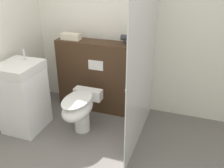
% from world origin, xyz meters
% --- Properties ---
extents(wall_back, '(8.00, 0.06, 2.50)m').
position_xyz_m(wall_back, '(0.00, 1.84, 1.25)').
color(wall_back, silver).
rests_on(wall_back, ground_plane).
extents(partition_panel, '(1.28, 0.29, 1.07)m').
position_xyz_m(partition_panel, '(-0.31, 1.58, 0.53)').
color(partition_panel, '#3D2819').
rests_on(partition_panel, ground_plane).
extents(shower_glass, '(0.04, 1.43, 2.06)m').
position_xyz_m(shower_glass, '(0.44, 1.09, 1.03)').
color(shower_glass, silver).
rests_on(shower_glass, ground_plane).
extents(toilet, '(0.39, 0.68, 0.54)m').
position_xyz_m(toilet, '(-0.32, 0.91, 0.37)').
color(toilet, white).
rests_on(toilet, ground_plane).
extents(sink_vanity, '(0.49, 0.54, 1.07)m').
position_xyz_m(sink_vanity, '(-1.08, 0.77, 0.47)').
color(sink_vanity, white).
rests_on(sink_vanity, ground_plane).
extents(hair_drier, '(0.19, 0.08, 0.13)m').
position_xyz_m(hair_drier, '(0.10, 1.60, 1.16)').
color(hair_drier, '#2D2D33').
rests_on(hair_drier, partition_panel).
extents(folded_towel, '(0.28, 0.13, 0.09)m').
position_xyz_m(folded_towel, '(-0.73, 1.56, 1.11)').
color(folded_towel, beige).
rests_on(folded_towel, partition_panel).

